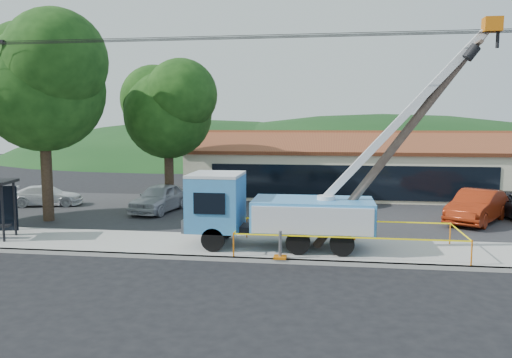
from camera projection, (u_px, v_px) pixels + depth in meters
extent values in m
plane|color=black|center=(251.00, 279.00, 16.77)|extent=(120.00, 120.00, 0.00)
cube|color=#ABA9A0|center=(259.00, 260.00, 18.83)|extent=(60.00, 0.25, 0.15)
cube|color=#ABA9A0|center=(265.00, 248.00, 20.70)|extent=(60.00, 4.00, 0.15)
cube|color=#28282B|center=(282.00, 213.00, 28.57)|extent=(60.00, 12.00, 0.10)
cube|color=beige|center=(348.00, 172.00, 35.70)|extent=(22.00, 8.00, 3.40)
cube|color=black|center=(350.00, 183.00, 31.78)|extent=(18.04, 0.08, 2.21)
cube|color=brown|center=(350.00, 142.00, 33.48)|extent=(22.50, 4.53, 1.52)
cube|color=brown|center=(347.00, 140.00, 37.42)|extent=(22.50, 4.53, 1.52)
cube|color=brown|center=(349.00, 132.00, 35.38)|extent=(22.50, 0.30, 0.25)
cylinder|color=#332316|center=(47.00, 175.00, 26.03)|extent=(0.56, 0.56, 5.06)
sphere|color=#12330E|center=(43.00, 90.00, 25.53)|extent=(6.30, 6.30, 6.30)
sphere|color=#12330E|center=(28.00, 69.00, 26.40)|extent=(5.04, 5.04, 5.04)
sphere|color=#12330E|center=(56.00, 60.00, 24.37)|extent=(5.04, 5.04, 5.04)
cylinder|color=#332316|center=(169.00, 175.00, 30.30)|extent=(0.56, 0.56, 4.18)
sphere|color=#12330E|center=(168.00, 115.00, 29.89)|extent=(5.25, 5.25, 5.25)
sphere|color=#12330E|center=(155.00, 99.00, 30.62)|extent=(4.20, 4.20, 4.20)
sphere|color=#12330E|center=(181.00, 95.00, 28.92)|extent=(4.20, 4.20, 4.20)
ellipsoid|color=black|center=(206.00, 158.00, 72.97)|extent=(78.40, 56.00, 28.00)
ellipsoid|color=black|center=(381.00, 160.00, 69.49)|extent=(89.60, 64.00, 32.00)
cylinder|color=black|center=(263.00, 38.00, 18.87)|extent=(60.00, 0.02, 0.02)
cylinder|color=black|center=(264.00, 37.00, 19.34)|extent=(60.00, 0.02, 0.02)
cylinder|color=black|center=(266.00, 36.00, 19.82)|extent=(60.00, 0.02, 0.02)
cylinder|color=black|center=(267.00, 35.00, 20.20)|extent=(60.00, 0.02, 0.02)
cylinder|color=black|center=(213.00, 239.00, 19.79)|extent=(0.95, 0.32, 0.95)
cylinder|color=black|center=(224.00, 228.00, 21.96)|extent=(0.95, 0.32, 0.95)
cylinder|color=black|center=(298.00, 242.00, 19.32)|extent=(0.95, 0.32, 0.95)
cylinder|color=black|center=(301.00, 230.00, 21.49)|extent=(0.95, 0.32, 0.95)
cylinder|color=black|center=(342.00, 244.00, 19.08)|extent=(0.95, 0.32, 0.95)
cylinder|color=black|center=(340.00, 231.00, 21.25)|extent=(0.95, 0.32, 0.95)
cube|color=black|center=(284.00, 229.00, 20.46)|extent=(6.94, 1.05, 0.26)
cube|color=#3E98DC|center=(216.00, 202.00, 20.74)|extent=(2.10, 2.52, 2.21)
cube|color=silver|center=(216.00, 175.00, 20.60)|extent=(2.10, 2.52, 0.13)
cube|color=black|center=(193.00, 198.00, 20.86)|extent=(0.08, 1.89, 0.95)
cube|color=gray|center=(191.00, 221.00, 20.99)|extent=(0.16, 2.42, 0.53)
cube|color=#3E98DC|center=(313.00, 215.00, 20.23)|extent=(4.84, 2.52, 1.26)
cylinder|color=silver|center=(326.00, 204.00, 20.10)|extent=(0.74, 0.74, 0.63)
cube|color=silver|center=(405.00, 115.00, 19.29)|extent=(6.16, 0.29, 6.76)
cube|color=gray|center=(414.00, 108.00, 19.21)|extent=(3.71, 0.19, 4.06)
cube|color=#CF640B|center=(492.00, 25.00, 18.29)|extent=(0.63, 0.53, 0.53)
cube|color=#CF640B|center=(280.00, 257.00, 18.78)|extent=(0.47, 0.47, 0.08)
cube|color=#CF640B|center=(350.00, 238.00, 21.92)|extent=(0.47, 0.47, 0.08)
cylinder|color=#4D3B32|center=(398.00, 142.00, 19.60)|extent=(6.62, 0.34, 8.88)
cube|color=#4D3B32|center=(474.00, 46.00, 18.81)|extent=(0.18, 1.94, 0.18)
cylinder|color=black|center=(464.00, 56.00, 19.41)|extent=(0.63, 0.39, 0.66)
cylinder|color=black|center=(472.00, 53.00, 18.35)|extent=(0.63, 0.39, 0.66)
cylinder|color=black|center=(3.00, 213.00, 21.28)|extent=(0.12, 0.12, 2.47)
cylinder|color=black|center=(15.00, 208.00, 22.50)|extent=(0.12, 0.12, 2.47)
cylinder|color=#CF640B|center=(234.00, 244.00, 19.05)|extent=(0.06, 0.06, 0.93)
cylinder|color=#CF640B|center=(472.00, 253.00, 17.85)|extent=(0.06, 0.06, 0.93)
cylinder|color=#CF640B|center=(450.00, 233.00, 20.97)|extent=(0.06, 0.06, 0.93)
cylinder|color=#CF640B|center=(247.00, 227.00, 22.17)|extent=(0.06, 0.06, 0.93)
cube|color=yellow|center=(349.00, 237.00, 18.40)|extent=(8.67, 0.01, 0.06)
cube|color=yellow|center=(460.00, 231.00, 19.36)|extent=(0.01, 3.17, 0.06)
cube|color=yellow|center=(346.00, 220.00, 21.52)|extent=(8.67, 0.01, 0.06)
cube|color=yellow|center=(241.00, 225.00, 20.57)|extent=(0.01, 3.17, 0.06)
imported|color=#B6B9BE|center=(160.00, 213.00, 28.91)|extent=(2.60, 4.97, 1.61)
imported|color=maroon|center=(476.00, 224.00, 25.80)|extent=(4.26, 5.28, 1.69)
imported|color=white|center=(47.00, 207.00, 31.03)|extent=(4.57, 2.74, 1.24)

